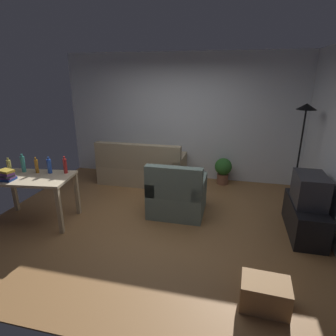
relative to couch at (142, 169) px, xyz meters
The scene contains 16 objects.
ground_plane 1.78m from the couch, 65.08° to the right, with size 5.20×4.40×0.02m, color olive.
wall_rear 1.42m from the couch, 39.71° to the left, with size 5.20×0.10×2.70m, color silver.
couch is the anchor object (origin of this frame).
tv_stand 3.30m from the couch, 25.07° to the right, with size 0.44×1.10×0.48m.
tv 3.32m from the couch, 25.04° to the right, with size 0.41×0.60×0.44m.
torchiere_lamp 3.22m from the couch, ahead, with size 0.32×0.32×1.81m.
desk 2.32m from the couch, 118.98° to the right, with size 1.28×0.85×0.76m.
potted_plant 1.74m from the couch, 10.34° to the left, with size 0.36×0.36×0.57m.
armchair 1.60m from the couch, 50.12° to the right, with size 0.90×0.84×0.92m.
storage_box 3.78m from the couch, 52.52° to the right, with size 0.48×0.34×0.30m, color olive.
bottle_squat 2.54m from the couch, 129.05° to the right, with size 0.06×0.06×0.25m.
bottle_tall 2.37m from the couch, 126.62° to the right, with size 0.06×0.06×0.30m.
bottle_amber 2.22m from the couch, 121.64° to the right, with size 0.05×0.05×0.26m.
bottle_blue 2.09m from the couch, 117.36° to the right, with size 0.07×0.07×0.26m.
bottle_red 1.95m from the couch, 111.36° to the right, with size 0.06×0.06×0.28m.
book_stack 2.65m from the couch, 121.15° to the right, with size 0.25×0.19×0.16m.
Camera 1 is at (1.13, -3.83, 2.26)m, focal length 29.81 mm.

